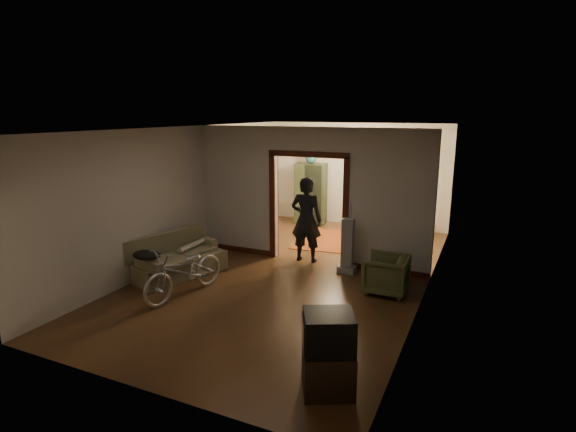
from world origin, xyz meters
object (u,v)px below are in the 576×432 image
Objects in this scene: armchair at (386,274)px; locker at (311,194)px; bicycle at (185,271)px; desk at (386,219)px; sofa at (178,255)px; person at (306,220)px.

armchair is 5.11m from locker.
bicycle is at bearing -98.44° from locker.
desk is (-0.86, 3.89, 0.05)m from armchair.
armchair is (3.09, 1.56, -0.11)m from bicycle.
armchair is at bearing -61.19° from locker.
sofa is 2.67m from person.
sofa is 1.07m from bicycle.
armchair is 3.98m from desk.
sofa is 0.98× the size of person.
bicycle is (0.73, -0.77, 0.04)m from sofa.
sofa is 3.91m from armchair.
person is at bearing -118.25° from armchair.
bicycle is 1.01× the size of locker.
locker is (0.80, 4.87, 0.44)m from sofa.
desk is (2.96, 4.68, -0.02)m from sofa.
locker is 2.23m from desk.
desk is at bearing -167.93° from armchair.
armchair is 0.41× the size of person.
locker reaches higher than bicycle.
locker is at bearing -143.82° from armchair.
sofa is 1.69× the size of desk.
person reaches higher than locker.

